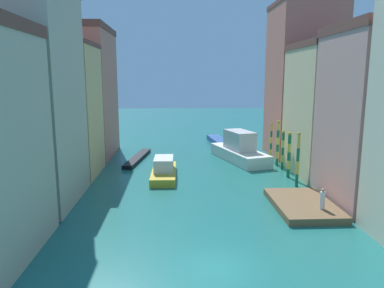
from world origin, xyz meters
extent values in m
plane|color=#1E6B66|center=(0.00, 24.50, 0.00)|extent=(154.00, 154.00, 0.00)
cube|color=#BCB299|center=(-13.82, 11.05, 8.16)|extent=(7.51, 8.79, 16.33)
cube|color=#DBB77A|center=(-13.82, 19.47, 6.43)|extent=(7.51, 7.35, 12.85)
cube|color=brown|center=(-13.82, 19.47, 13.06)|extent=(7.66, 7.49, 0.42)
cube|color=#C6705B|center=(-13.82, 28.71, 7.63)|extent=(7.51, 10.70, 15.26)
cube|color=brown|center=(-13.82, 28.71, 15.64)|extent=(7.66, 10.92, 0.75)
cube|color=tan|center=(13.82, 9.69, 6.56)|extent=(7.51, 8.05, 13.13)
cube|color=beige|center=(13.82, 18.41, 6.34)|extent=(7.51, 8.88, 12.68)
cube|color=brown|center=(13.82, 18.41, 12.99)|extent=(7.66, 9.06, 0.64)
cube|color=#C6705B|center=(13.82, 27.43, 9.18)|extent=(7.51, 8.25, 18.36)
cube|color=brown|center=(13.82, 27.43, 18.60)|extent=(7.66, 8.42, 0.48)
cube|color=brown|center=(7.58, 8.54, 0.26)|extent=(4.36, 6.98, 0.52)
cylinder|color=white|center=(8.40, 6.92, 1.16)|extent=(0.36, 0.36, 1.27)
sphere|color=tan|center=(8.40, 6.92, 1.93)|extent=(0.26, 0.26, 0.26)
cylinder|color=#197247|center=(8.95, 14.02, 0.60)|extent=(0.27, 0.27, 1.20)
cylinder|color=#E5D14C|center=(8.95, 14.02, 1.80)|extent=(0.27, 0.27, 1.20)
cylinder|color=#197247|center=(8.95, 14.02, 2.99)|extent=(0.27, 0.27, 1.20)
cylinder|color=#E5D14C|center=(8.95, 14.02, 4.19)|extent=(0.27, 0.27, 1.20)
sphere|color=gold|center=(8.95, 14.02, 4.90)|extent=(0.30, 0.30, 0.30)
cylinder|color=#197247|center=(9.17, 17.22, 0.43)|extent=(0.32, 0.32, 0.86)
cylinder|color=#E5D14C|center=(9.17, 17.22, 1.29)|extent=(0.32, 0.32, 0.86)
cylinder|color=#197247|center=(9.17, 17.22, 2.15)|extent=(0.32, 0.32, 0.86)
cylinder|color=#E5D14C|center=(9.17, 17.22, 3.00)|extent=(0.32, 0.32, 0.86)
cylinder|color=#197247|center=(9.17, 17.22, 3.86)|extent=(0.32, 0.32, 0.86)
sphere|color=gold|center=(9.17, 17.22, 4.42)|extent=(0.36, 0.36, 0.36)
cylinder|color=#197247|center=(9.50, 20.40, 0.40)|extent=(0.29, 0.29, 0.80)
cylinder|color=#E5D14C|center=(9.50, 20.40, 1.21)|extent=(0.29, 0.29, 0.80)
cylinder|color=#197247|center=(9.50, 20.40, 2.01)|extent=(0.29, 0.29, 0.80)
cylinder|color=#E5D14C|center=(9.50, 20.40, 2.81)|extent=(0.29, 0.29, 0.80)
cylinder|color=#197247|center=(9.50, 20.40, 3.62)|extent=(0.29, 0.29, 0.80)
sphere|color=gold|center=(9.50, 20.40, 4.13)|extent=(0.31, 0.31, 0.31)
cylinder|color=#197247|center=(9.44, 22.15, 0.40)|extent=(0.32, 0.32, 0.81)
cylinder|color=#E5D14C|center=(9.44, 22.15, 1.21)|extent=(0.32, 0.32, 0.81)
cylinder|color=#197247|center=(9.44, 22.15, 2.02)|extent=(0.32, 0.32, 0.81)
cylinder|color=#E5D14C|center=(9.44, 22.15, 2.83)|extent=(0.32, 0.32, 0.81)
cylinder|color=#197247|center=(9.44, 22.15, 3.64)|extent=(0.32, 0.32, 0.81)
cylinder|color=#E5D14C|center=(9.44, 22.15, 4.45)|extent=(0.32, 0.32, 0.81)
sphere|color=gold|center=(9.44, 22.15, 4.98)|extent=(0.35, 0.35, 0.35)
cylinder|color=#197247|center=(9.27, 24.34, 0.37)|extent=(0.24, 0.24, 0.73)
cylinder|color=#E5D14C|center=(9.27, 24.34, 1.10)|extent=(0.24, 0.24, 0.73)
cylinder|color=#197247|center=(9.27, 24.34, 1.83)|extent=(0.24, 0.24, 0.73)
cylinder|color=#E5D14C|center=(9.27, 24.34, 2.56)|extent=(0.24, 0.24, 0.73)
cylinder|color=#197247|center=(9.27, 24.34, 3.29)|extent=(0.24, 0.24, 0.73)
cylinder|color=#E5D14C|center=(9.27, 24.34, 4.02)|extent=(0.24, 0.24, 0.73)
sphere|color=gold|center=(9.27, 24.34, 4.48)|extent=(0.27, 0.27, 0.27)
cube|color=white|center=(5.60, 24.97, 0.68)|extent=(6.03, 10.63, 1.36)
cube|color=silver|center=(5.60, 24.97, 2.48)|extent=(3.48, 4.85, 2.23)
cube|color=black|center=(-6.68, 25.77, 0.22)|extent=(2.54, 9.89, 0.45)
cube|color=#234C93|center=(4.41, 36.63, 0.39)|extent=(2.78, 7.64, 0.78)
cube|color=gold|center=(-3.29, 17.85, 0.38)|extent=(2.47, 7.46, 0.75)
cube|color=silver|center=(-3.29, 17.85, 1.39)|extent=(1.92, 3.36, 1.27)
camera|label=1|loc=(-2.21, -17.43, 9.85)|focal=33.87mm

